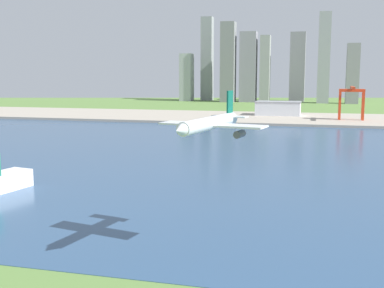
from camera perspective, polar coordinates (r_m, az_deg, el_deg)
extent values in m
plane|color=#5B803D|center=(352.53, 6.23, 0.10)|extent=(2400.00, 2400.00, 0.00)
cube|color=#2D4C70|center=(293.96, 4.55, -1.49)|extent=(840.00, 360.00, 0.15)
cube|color=#A89D8D|center=(539.95, 9.14, 2.99)|extent=(840.00, 140.00, 2.50)
cylinder|color=silver|center=(132.28, 2.09, 2.42)|extent=(9.92, 32.44, 3.62)
cone|color=silver|center=(116.45, -1.40, 1.63)|extent=(4.16, 4.58, 3.44)
cube|color=silver|center=(133.81, 2.37, 2.25)|extent=(30.57, 12.84, 0.50)
cube|color=#0C5947|center=(145.36, 4.42, 4.50)|extent=(1.25, 3.91, 8.69)
cube|color=silver|center=(145.61, 4.40, 3.22)|extent=(11.20, 5.60, 0.36)
cylinder|color=#4C4F54|center=(130.07, 5.56, 1.16)|extent=(2.85, 4.83, 1.99)
cylinder|color=#4C4F54|center=(136.68, -1.00, 1.54)|extent=(2.85, 4.83, 1.99)
cube|color=red|center=(519.93, 16.82, 4.26)|extent=(2.20, 2.20, 28.51)
cube|color=red|center=(521.35, 19.30, 4.16)|extent=(2.20, 2.20, 28.51)
cube|color=red|center=(527.91, 16.78, 4.32)|extent=(2.20, 2.20, 28.51)
cube|color=red|center=(529.31, 19.23, 4.22)|extent=(2.20, 2.20, 28.51)
cube|color=red|center=(523.76, 18.11, 5.95)|extent=(24.99, 10.00, 2.80)
cube|color=red|center=(514.43, 18.19, 6.23)|extent=(2.60, 37.05, 2.60)
cube|color=silver|center=(564.92, 9.99, 4.06)|extent=(49.45, 29.41, 14.37)
cube|color=gray|center=(564.42, 10.01, 4.85)|extent=(50.44, 30.00, 1.20)
cube|color=#9EA4A8|center=(888.72, -0.63, 7.75)|extent=(21.10, 25.70, 84.24)
cube|color=gray|center=(906.50, 1.78, 9.84)|extent=(20.20, 19.81, 150.13)
cube|color=gray|center=(858.72, 4.22, 9.45)|extent=(24.11, 25.50, 136.36)
cube|color=gray|center=(862.43, 6.56, 8.87)|extent=(27.99, 25.92, 119.94)
cube|color=gray|center=(858.01, 8.49, 8.62)|extent=(16.44, 21.44, 113.43)
cube|color=gray|center=(895.00, 12.17, 8.75)|extent=(26.09, 27.29, 120.81)
cube|color=#94979E|center=(847.75, 15.10, 9.64)|extent=(19.51, 17.16, 148.93)
cube|color=gray|center=(849.39, 18.19, 7.78)|extent=(20.26, 21.43, 97.83)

